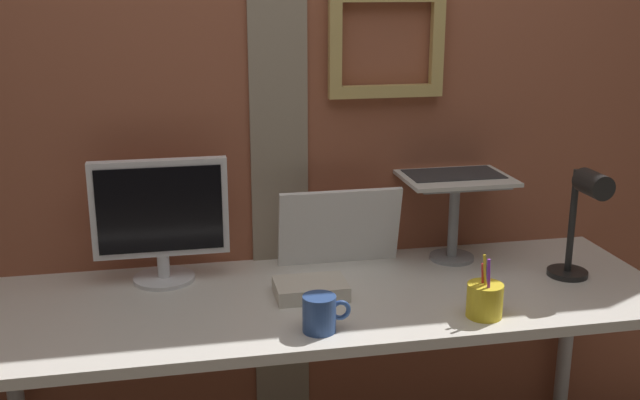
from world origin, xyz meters
The scene contains 10 objects.
brick_wall_back centered at (0.00, 0.50, 1.18)m, with size 3.69×0.16×2.36m.
desk centered at (0.01, 0.11, 0.66)m, with size 1.95×0.64×0.73m.
monitor centered at (-0.44, 0.31, 0.93)m, with size 0.39×0.18×0.37m.
laptop_stand centered at (0.46, 0.32, 0.90)m, with size 0.28×0.22×0.26m.
laptop centered at (0.46, 0.38, 1.04)m, with size 0.33×0.32×0.20m.
whiteboard_panel centered at (0.09, 0.34, 0.85)m, with size 0.38×0.02×0.25m, color white.
desk_lamp centered at (0.74, 0.06, 0.94)m, with size 0.12×0.20×0.34m.
pen_cup centered at (0.38, -0.11, 0.78)m, with size 0.09×0.09×0.17m.
coffee_mug centered at (-0.06, -0.11, 0.78)m, with size 0.12×0.09×0.09m.
paper_clutter_stack centered at (-0.04, 0.11, 0.75)m, with size 0.20×0.14×0.04m, color silver.
Camera 1 is at (-0.40, -1.81, 1.57)m, focal length 42.29 mm.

